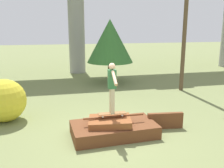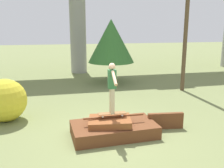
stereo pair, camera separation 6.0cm
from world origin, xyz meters
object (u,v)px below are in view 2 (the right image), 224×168
Objects in this scene: utility_pole at (188,3)px; bush_yellow_flowering at (5,100)px; skateboard at (112,113)px; tree_behind_left at (111,41)px; skater at (112,85)px.

bush_yellow_flowering is at bearing -162.49° from utility_pole.
skateboard is 0.23× the size of tree_behind_left.
utility_pole is at bearing 43.89° from skateboard.
utility_pole reaches higher than tree_behind_left.
bush_yellow_flowering is (-8.01, -2.53, -3.55)m from utility_pole.
tree_behind_left reaches higher than bush_yellow_flowering.
skateboard is 0.86m from skater.
tree_behind_left is 2.45× the size of bush_yellow_flowering.
skater reaches higher than bush_yellow_flowering.
skater is at bearing 45.00° from skateboard.
utility_pole is 4.43m from tree_behind_left.
skateboard is 7.34m from tree_behind_left.
skateboard is at bearing -31.35° from bush_yellow_flowering.
utility_pole is (4.71, 4.53, 2.73)m from skater.
tree_behind_left reaches higher than skater.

